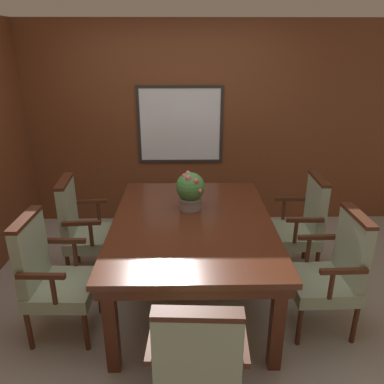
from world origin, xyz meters
The scene contains 9 objects.
ground_plane centered at (0.00, 0.00, 0.00)m, with size 14.00×14.00×0.00m, color #A39E93.
wall_back centered at (0.00, 1.83, 1.23)m, with size 7.20×0.08×2.45m.
dining_table centered at (0.13, 0.11, 0.69)m, with size 1.35×1.84×0.78m.
chair_head_near centered at (0.14, -1.21, 0.53)m, with size 0.55×0.52×1.01m.
chair_left_far centered at (-0.92, 0.52, 0.53)m, with size 0.53×0.56×1.01m.
chair_left_near centered at (-0.97, -0.29, 0.53)m, with size 0.51×0.55×1.01m.
chair_right_far centered at (1.21, 0.55, 0.53)m, with size 0.51×0.54×1.01m.
chair_right_near centered at (1.23, -0.27, 0.53)m, with size 0.51×0.54×1.01m.
potted_plant centered at (0.12, 0.36, 0.96)m, with size 0.26×0.26×0.35m.
Camera 1 is at (0.08, -2.75, 2.17)m, focal length 35.00 mm.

